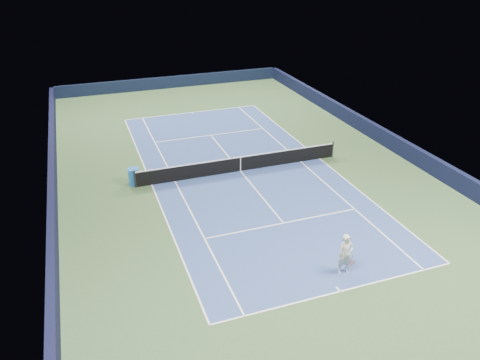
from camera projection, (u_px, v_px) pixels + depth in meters
name	position (u px, v px, depth m)	size (l,w,h in m)	color
ground	(240.00, 171.00, 28.82)	(40.00, 40.00, 0.00)	#34502B
wall_far	(171.00, 82.00, 45.21)	(22.00, 0.35, 1.10)	black
wall_right	(390.00, 140.00, 31.83)	(0.35, 40.00, 1.10)	#111533
wall_left	(53.00, 191.00, 25.31)	(0.35, 40.00, 1.10)	black
court_surface	(240.00, 171.00, 28.82)	(10.97, 23.77, 0.01)	navy
baseline_far	(192.00, 112.00, 38.79)	(10.97, 0.08, 0.00)	white
baseline_near	(340.00, 291.00, 18.84)	(10.97, 0.08, 0.00)	white
sideline_doubles_right	(319.00, 159.00, 30.46)	(0.08, 23.77, 0.00)	white
sideline_doubles_left	(152.00, 185.00, 27.16)	(0.08, 23.77, 0.00)	white
sideline_singles_right	(301.00, 162.00, 30.05)	(0.08, 23.77, 0.00)	white
sideline_singles_left	(175.00, 181.00, 27.57)	(0.08, 23.77, 0.00)	white
service_line_far	(211.00, 135.00, 34.18)	(8.23, 0.08, 0.00)	white
service_line_near	(284.00, 223.00, 23.44)	(8.23, 0.08, 0.00)	white
center_service_line	(240.00, 171.00, 28.81)	(0.08, 12.80, 0.00)	white
center_mark_far	(192.00, 113.00, 38.66)	(0.08, 0.30, 0.00)	white
center_mark_near	(338.00, 289.00, 18.96)	(0.08, 0.30, 0.00)	white
tennis_net	(240.00, 164.00, 28.59)	(12.90, 0.10, 1.07)	black
sponsor_cube	(134.00, 176.00, 27.01)	(0.66, 0.60, 1.02)	#1D5FB1
tennis_player	(346.00, 254.00, 19.53)	(0.83, 1.27, 2.47)	silver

